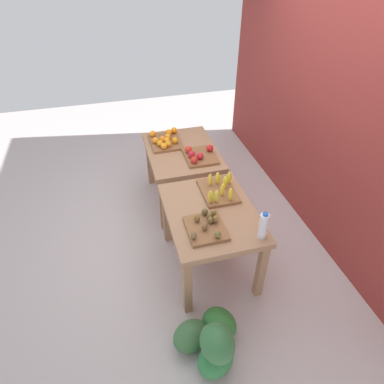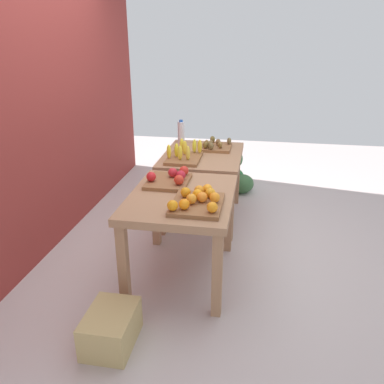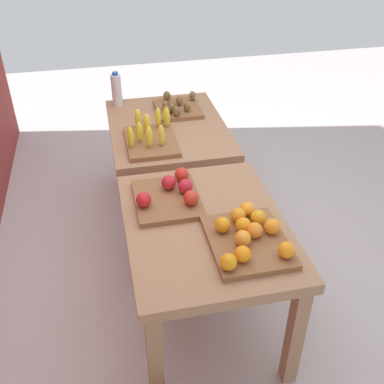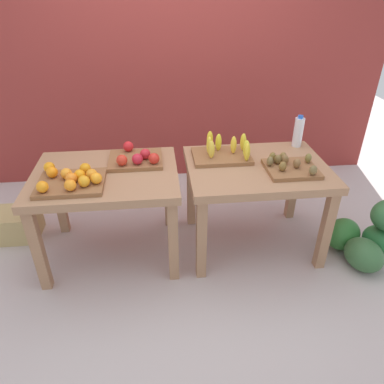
{
  "view_description": "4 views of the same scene",
  "coord_description": "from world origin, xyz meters",
  "views": [
    {
      "loc": [
        2.66,
        -0.74,
        2.69
      ],
      "look_at": [
        0.07,
        -0.05,
        0.59
      ],
      "focal_mm": 30.53,
      "sensor_mm": 36.0,
      "label": 1
    },
    {
      "loc": [
        -3.27,
        -0.56,
        1.88
      ],
      "look_at": [
        -0.01,
        0.01,
        0.53
      ],
      "focal_mm": 36.09,
      "sensor_mm": 36.0,
      "label": 2
    },
    {
      "loc": [
        -2.29,
        0.45,
        2.15
      ],
      "look_at": [
        -0.08,
        -0.04,
        0.58
      ],
      "focal_mm": 42.56,
      "sensor_mm": 36.0,
      "label": 3
    },
    {
      "loc": [
        -0.18,
        -2.33,
        1.93
      ],
      "look_at": [
        0.07,
        -0.0,
        0.53
      ],
      "focal_mm": 33.6,
      "sensor_mm": 36.0,
      "label": 4
    }
  ],
  "objects": [
    {
      "name": "ground_plane",
      "position": [
        0.0,
        0.0,
        0.0
      ],
      "size": [
        8.0,
        8.0,
        0.0
      ],
      "primitive_type": "plane",
      "color": "#B9AAA9"
    },
    {
      "name": "back_wall",
      "position": [
        0.0,
        1.35,
        1.5
      ],
      "size": [
        4.4,
        0.12,
        3.0
      ],
      "primitive_type": "cube",
      "color": "maroon",
      "rests_on": "ground_plane"
    },
    {
      "name": "display_table_left",
      "position": [
        -0.56,
        0.0,
        0.62
      ],
      "size": [
        1.04,
        0.8,
        0.73
      ],
      "color": "#A17452",
      "rests_on": "ground_plane"
    },
    {
      "name": "display_table_right",
      "position": [
        0.56,
        0.0,
        0.62
      ],
      "size": [
        1.04,
        0.8,
        0.73
      ],
      "color": "#A17452",
      "rests_on": "ground_plane"
    },
    {
      "name": "orange_bin",
      "position": [
        -0.76,
        -0.16,
        0.77
      ],
      "size": [
        0.44,
        0.37,
        0.11
      ],
      "color": "brown",
      "rests_on": "display_table_left"
    },
    {
      "name": "apple_bin",
      "position": [
        -0.34,
        0.14,
        0.77
      ],
      "size": [
        0.4,
        0.35,
        0.11
      ],
      "color": "brown",
      "rests_on": "display_table_left"
    },
    {
      "name": "banana_crate",
      "position": [
        0.33,
        0.15,
        0.77
      ],
      "size": [
        0.44,
        0.32,
        0.17
      ],
      "color": "brown",
      "rests_on": "display_table_right"
    },
    {
      "name": "kiwi_bin",
      "position": [
        0.77,
        -0.11,
        0.76
      ],
      "size": [
        0.36,
        0.32,
        0.1
      ],
      "color": "brown",
      "rests_on": "display_table_right"
    },
    {
      "name": "water_bottle",
      "position": [
        0.97,
        0.31,
        0.85
      ],
      "size": [
        0.08,
        0.08,
        0.26
      ],
      "color": "silver",
      "rests_on": "display_table_right"
    },
    {
      "name": "watermelon_pile",
      "position": [
        1.44,
        -0.26,
        0.19
      ],
      "size": [
        0.66,
        0.64,
        0.5
      ],
      "color": "#2A733A",
      "rests_on": "ground_plane"
    },
    {
      "name": "cardboard_produce_box",
      "position": [
        -1.42,
        0.3,
        0.12
      ],
      "size": [
        0.4,
        0.3,
        0.24
      ],
      "primitive_type": "cube",
      "color": "tan",
      "rests_on": "ground_plane"
    }
  ]
}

